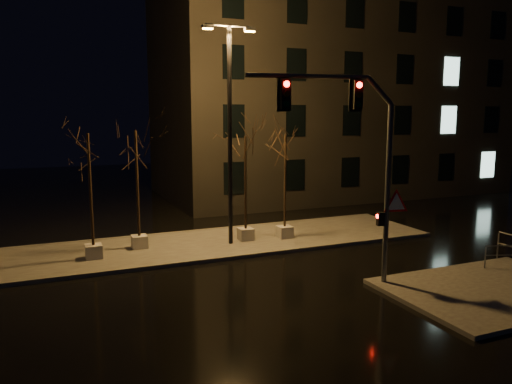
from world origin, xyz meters
name	(u,v)px	position (x,y,z in m)	size (l,w,h in m)	color
ground	(248,289)	(0.00, 0.00, 0.00)	(90.00, 90.00, 0.00)	black
median	(198,245)	(0.00, 6.00, 0.07)	(22.00, 5.00, 0.15)	#423F3B
sidewalk_corner	(494,290)	(7.50, -3.50, 0.07)	(7.00, 5.00, 0.15)	#423F3B
building	(330,93)	(14.00, 18.00, 7.50)	(25.00, 12.00, 15.00)	black
tree_1	(89,162)	(-4.53, 5.43, 4.07)	(1.80, 1.80, 5.16)	#ACA8A1
tree_2	(136,157)	(-2.55, 6.26, 4.11)	(1.80, 1.80, 5.22)	#ACA8A1
tree_3	(245,160)	(2.21, 5.75, 3.88)	(1.80, 1.80, 4.91)	#ACA8A1
tree_4	(285,158)	(4.07, 5.43, 3.92)	(1.80, 1.80, 4.97)	#ACA8A1
traffic_signal_mast	(358,150)	(3.38, -1.33, 4.75)	(5.67, 1.03, 7.01)	#53565A
streetlight_main	(230,121)	(1.37, 5.45, 5.63)	(2.36, 0.28, 9.49)	black
guard_rail_a	(511,253)	(9.89, -2.10, 0.73)	(1.94, 0.73, 0.89)	#53565A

